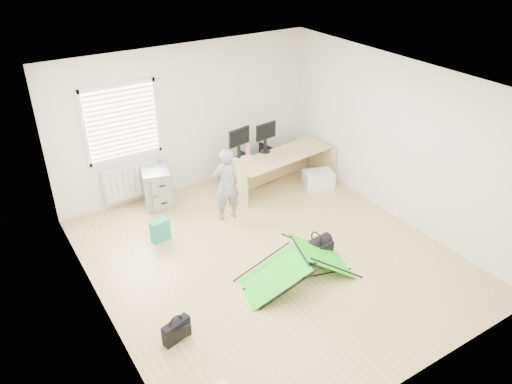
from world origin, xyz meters
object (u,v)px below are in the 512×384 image
desk (283,171)px  laptop_bag (176,331)px  monitor_left (239,148)px  monitor_right (265,141)px  kite (299,265)px  duffel_bag (316,250)px  person (226,185)px  thermos (248,149)px  filing_cabinet (156,187)px  office_chair (259,162)px  storage_crate (318,179)px

desk → laptop_bag: 4.19m
monitor_left → monitor_right: 0.57m
kite → duffel_bag: bearing=45.6°
monitor_right → person: bearing=-158.9°
monitor_right → laptop_bag: (-3.12, -2.79, -0.76)m
desk → thermos: bearing=147.5°
thermos → filing_cabinet: bearing=166.6°
office_chair → monitor_left: bearing=21.2°
person → duffel_bag: size_ratio=2.49×
office_chair → kite: bearing=58.2°
monitor_left → desk: bearing=-30.4°
kite → laptop_bag: size_ratio=4.42×
monitor_right → kite: 2.98m
filing_cabinet → monitor_left: bearing=0.0°
desk → monitor_left: bearing=154.0°
office_chair → person: size_ratio=0.48×
laptop_bag → desk: bearing=21.2°
thermos → storage_crate: bearing=-27.8°
office_chair → person: (-1.33, -1.06, 0.37)m
laptop_bag → monitor_right: bearing=26.0°
desk → office_chair: desk is taller
office_chair → kite: office_chair is taller
person → filing_cabinet: bearing=-45.7°
filing_cabinet → kite: bearing=-58.5°
monitor_left → duffel_bag: monitor_left is taller
monitor_left → office_chair: bearing=19.1°
duffel_bag → monitor_left: bearing=82.9°
filing_cabinet → monitor_left: monitor_left is taller
filing_cabinet → person: 1.39m
person → storage_crate: (2.03, 0.04, -0.49)m
desk → duffel_bag: (-0.82, -2.07, -0.23)m
storage_crate → filing_cabinet: bearing=160.3°
filing_cabinet → thermos: bearing=2.1°
kite → storage_crate: (1.98, 2.05, -0.10)m
office_chair → laptop_bag: office_chair is taller
duffel_bag → kite: bearing=-156.9°
monitor_right → thermos: monitor_right is taller
monitor_right → thermos: size_ratio=1.59×
kite → duffel_bag: kite is taller
monitor_right → thermos: bearing=171.1°
filing_cabinet → storage_crate: bearing=-4.2°
storage_crate → duffel_bag: storage_crate is taller
person → kite: size_ratio=0.78×
laptop_bag → thermos: bearing=29.7°
filing_cabinet → person: person is taller
desk → kite: desk is taller
desk → monitor_right: 0.66m
monitor_right → laptop_bag: size_ratio=1.18×
filing_cabinet → storage_crate: filing_cabinet is taller
thermos → duffel_bag: (-0.23, -2.36, -0.72)m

